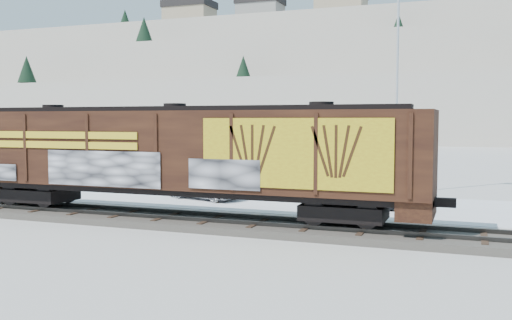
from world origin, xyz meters
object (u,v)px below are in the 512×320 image
at_px(hopper_railcar, 175,153).
at_px(car_dark, 379,194).
at_px(car_silver, 204,185).
at_px(car_white, 314,184).
at_px(flagpole, 399,106).

relative_size(hopper_railcar, car_dark, 4.32).
xyz_separation_m(car_silver, car_white, (5.60, 1.54, 0.09)).
bearing_deg(flagpole, car_white, -129.82).
height_order(car_silver, car_white, car_white).
relative_size(flagpole, car_silver, 2.99).
bearing_deg(car_silver, flagpole, -40.19).
relative_size(car_silver, car_white, 0.87).
bearing_deg(car_dark, flagpole, 5.13).
bearing_deg(hopper_railcar, flagpole, 60.13).
relative_size(hopper_railcar, car_silver, 4.55).
distance_m(car_silver, car_white, 5.81).
height_order(flagpole, car_white, flagpole).
bearing_deg(hopper_railcar, car_dark, 43.50).
distance_m(hopper_railcar, car_dark, 10.09).
height_order(hopper_railcar, car_dark, hopper_railcar).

